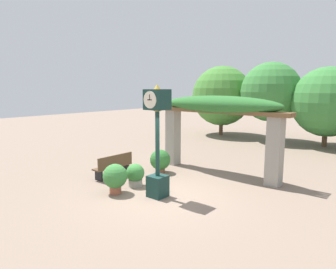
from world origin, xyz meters
The scene contains 8 objects.
ground_plane centered at (0.00, 0.00, 0.00)m, with size 60.00×60.00×0.00m, color #7F6B5B.
pedestal_clock centered at (-0.05, -0.19, 1.87)m, with size 0.62×0.66×3.51m.
pergola centered at (0.00, 3.28, 2.41)m, with size 5.68×1.09×3.11m.
potted_plant_near_left centered at (-1.32, 0.05, 0.42)m, with size 0.64×0.64×0.80m.
potted_plant_near_right centered at (-1.79, 1.86, 0.51)m, with size 0.82×0.82×0.95m.
potted_plant_far_left centered at (-1.28, -0.88, 0.55)m, with size 0.79×0.79×0.98m.
park_bench centered at (-2.74, 0.24, 0.44)m, with size 0.42×1.62×0.89m.
tree_line centered at (0.09, 12.05, 2.84)m, with size 14.34×4.45×5.03m.
Camera 1 is at (6.10, -6.85, 3.40)m, focal length 32.00 mm.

